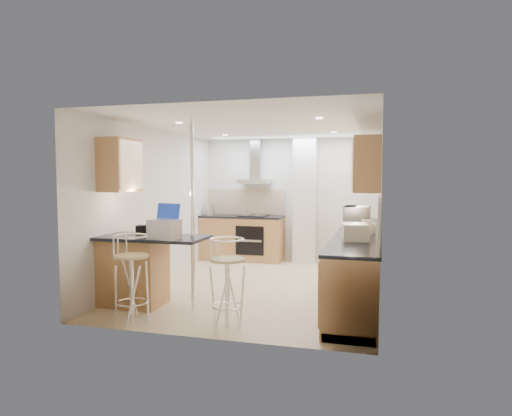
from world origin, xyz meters
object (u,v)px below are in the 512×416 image
(laptop, at_px, (164,229))
(bar_stool_near, at_px, (131,278))
(microwave, at_px, (357,216))
(bar_stool_end, at_px, (227,282))
(bread_bin, at_px, (355,232))

(laptop, bearing_deg, bar_stool_near, -106.37)
(microwave, xyz_separation_m, bar_stool_end, (-1.33, -2.61, -0.57))
(microwave, bearing_deg, bar_stool_near, 140.25)
(microwave, distance_m, bar_stool_near, 3.75)
(bar_stool_near, bearing_deg, microwave, 57.83)
(microwave, height_order, bread_bin, microwave)
(laptop, bearing_deg, bread_bin, 26.39)
(laptop, relative_size, bar_stool_end, 0.35)
(laptop, relative_size, bar_stool_near, 0.34)
(bread_bin, bearing_deg, laptop, -172.10)
(laptop, xyz_separation_m, bar_stool_end, (0.93, -0.29, -0.55))
(bar_stool_near, xyz_separation_m, bar_stool_end, (1.15, 0.15, -0.01))
(microwave, bearing_deg, bread_bin, -175.88)
(bar_stool_near, height_order, bar_stool_end, bar_stool_near)
(microwave, relative_size, bread_bin, 1.47)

